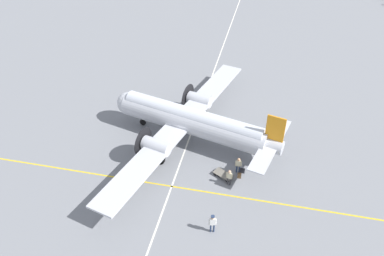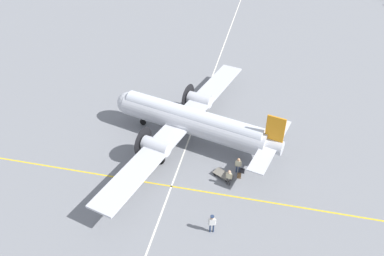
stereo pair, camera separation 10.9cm
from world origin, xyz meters
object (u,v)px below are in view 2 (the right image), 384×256
(crew_foreground, at_px, (212,222))
(suitcase_upright_spare, at_px, (239,176))
(passenger_boarding, at_px, (229,176))
(baggage_cart, at_px, (223,175))
(airliner_main, at_px, (188,120))
(suitcase_near_door, at_px, (242,171))
(ramp_agent, at_px, (238,164))

(crew_foreground, relative_size, suitcase_upright_spare, 2.87)
(passenger_boarding, distance_m, baggage_cart, 1.36)
(airliner_main, height_order, suitcase_near_door, airliner_main)
(ramp_agent, bearing_deg, suitcase_near_door, -173.38)
(passenger_boarding, relative_size, ramp_agent, 0.99)
(airliner_main, relative_size, crew_foreground, 14.33)
(airliner_main, relative_size, passenger_boarding, 15.41)
(crew_foreground, xyz_separation_m, suitcase_near_door, (-1.56, -7.29, -0.91))
(crew_foreground, relative_size, ramp_agent, 1.06)
(crew_foreground, xyz_separation_m, ramp_agent, (-1.17, -7.25, -0.10))
(ramp_agent, bearing_deg, crew_foreground, 80.92)
(ramp_agent, distance_m, suitcase_upright_spare, 1.08)
(airliner_main, bearing_deg, crew_foreground, 126.73)
(suitcase_upright_spare, bearing_deg, crew_foreground, 77.93)
(airliner_main, height_order, crew_foreground, airliner_main)
(passenger_boarding, distance_m, suitcase_near_door, 2.23)
(passenger_boarding, xyz_separation_m, ramp_agent, (-0.61, -1.78, 0.01))
(airliner_main, relative_size, suitcase_upright_spare, 41.19)
(ramp_agent, relative_size, baggage_cart, 0.84)
(suitcase_upright_spare, bearing_deg, airliner_main, -38.08)
(airliner_main, relative_size, suitcase_near_door, 49.01)
(passenger_boarding, bearing_deg, baggage_cart, -41.80)
(suitcase_upright_spare, xyz_separation_m, baggage_cart, (1.46, 0.13, -0.04))
(ramp_agent, bearing_deg, suitcase_upright_spare, 107.40)
(passenger_boarding, relative_size, suitcase_upright_spare, 2.67)
(crew_foreground, distance_m, ramp_agent, 7.34)
(ramp_agent, xyz_separation_m, suitcase_near_door, (-0.39, -0.04, -0.82))
(passenger_boarding, height_order, suitcase_near_door, passenger_boarding)
(crew_foreground, bearing_deg, ramp_agent, 66.49)
(airliner_main, xyz_separation_m, baggage_cart, (-4.40, 4.73, -2.22))
(crew_foreground, xyz_separation_m, suitcase_upright_spare, (-1.39, -6.52, -0.86))
(passenger_boarding, bearing_deg, airliner_main, -34.33)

